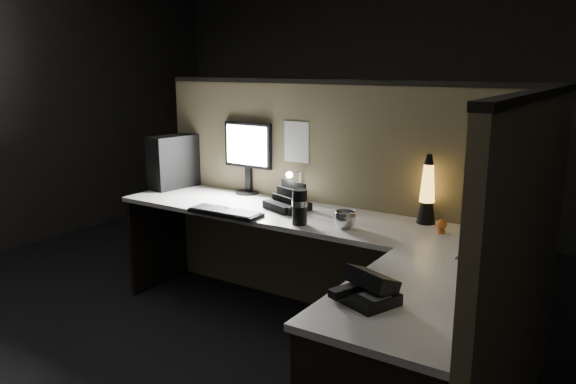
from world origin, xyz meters
The scene contains 17 objects.
floor centered at (0.00, 0.00, 0.00)m, with size 6.00×6.00×0.00m, color black.
room_shell centered at (0.00, 0.00, 1.62)m, with size 6.00×6.00×6.00m.
partition_back centered at (0.00, 0.93, 0.75)m, with size 2.66×0.06×1.50m, color brown.
partition_right centered at (1.33, 0.10, 0.75)m, with size 0.06×1.66×1.50m, color brown.
desk centered at (0.18, 0.25, 0.58)m, with size 2.60×1.60×0.73m.
pc_tower centered at (-1.22, 0.73, 0.92)m, with size 0.17×0.37×0.39m, color black.
monitor centered at (-0.65, 0.88, 1.03)m, with size 0.39×0.17×0.50m.
keyboard centered at (-0.42, 0.34, 0.74)m, with size 0.47×0.16×0.02m, color black.
mouse centered at (-0.43, 0.39, 0.75)m, with size 0.09×0.06×0.03m, color black.
clip_lamp centered at (-0.20, 0.80, 0.86)m, with size 0.04×0.17×0.22m.
organizer centered at (-0.17, 0.66, 0.77)m, with size 0.30×0.29×0.19m.
lava_lamp centered at (0.68, 0.82, 0.90)m, with size 0.11×0.11×0.40m.
travel_mug centered at (0.08, 0.40, 0.83)m, with size 0.09×0.09×0.20m, color black.
steel_mug centered at (0.33, 0.47, 0.78)m, with size 0.12×0.12×0.10m, color #BABAC1.
figurine centered at (0.81, 0.67, 0.78)m, with size 0.06×0.06×0.06m, color orange.
pinned_paper centered at (-0.25, 0.90, 1.12)m, with size 0.19×0.00×0.27m, color white.
desk_phone centered at (0.86, -0.36, 0.78)m, with size 0.26×0.26×0.12m.
Camera 1 is at (1.71, -2.22, 1.62)m, focal length 35.00 mm.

